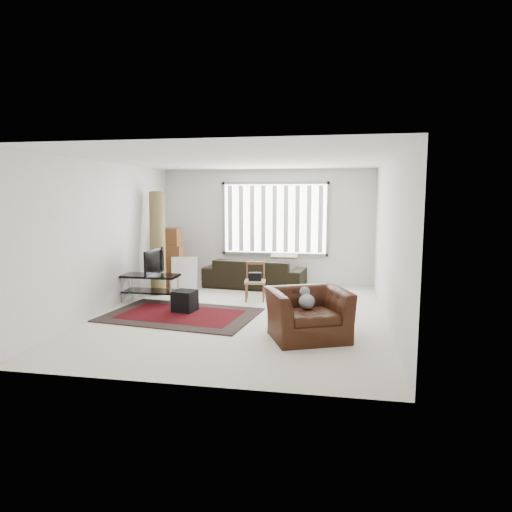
% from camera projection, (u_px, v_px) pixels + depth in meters
% --- Properties ---
extents(room, '(6.00, 6.02, 2.71)m').
position_uv_depth(room, '(247.00, 214.00, 8.30)').
color(room, beige).
rests_on(room, ground).
extents(persian_rug, '(2.79, 2.05, 0.02)m').
position_uv_depth(persian_rug, '(181.00, 315.00, 8.04)').
color(persian_rug, black).
rests_on(persian_rug, ground).
extents(tv_stand, '(1.10, 0.49, 0.55)m').
position_uv_depth(tv_stand, '(151.00, 282.00, 9.00)').
color(tv_stand, black).
rests_on(tv_stand, ground).
extents(tv, '(0.12, 0.89, 0.51)m').
position_uv_depth(tv, '(150.00, 262.00, 8.94)').
color(tv, black).
rests_on(tv, tv_stand).
extents(subwoofer, '(0.43, 0.43, 0.37)m').
position_uv_depth(subwoofer, '(185.00, 301.00, 8.25)').
color(subwoofer, black).
rests_on(subwoofer, persian_rug).
extents(moving_boxes, '(0.58, 0.53, 1.35)m').
position_uv_depth(moving_boxes, '(171.00, 259.00, 10.55)').
color(moving_boxes, brown).
rests_on(moving_boxes, ground).
extents(white_flatpack, '(0.61, 0.34, 0.73)m').
position_uv_depth(white_flatpack, '(184.00, 273.00, 10.23)').
color(white_flatpack, silver).
rests_on(white_flatpack, ground).
extents(rolled_rug, '(0.53, 0.73, 2.19)m').
position_uv_depth(rolled_rug, '(158.00, 243.00, 9.76)').
color(rolled_rug, brown).
rests_on(rolled_rug, ground).
extents(sofa, '(2.36, 1.21, 0.87)m').
position_uv_depth(sofa, '(255.00, 269.00, 10.41)').
color(sofa, black).
rests_on(sofa, ground).
extents(side_chair, '(0.46, 0.46, 0.77)m').
position_uv_depth(side_chair, '(255.00, 279.00, 9.15)').
color(side_chair, '#867157').
rests_on(side_chair, ground).
extents(armchair, '(1.42, 1.34, 0.84)m').
position_uv_depth(armchair, '(308.00, 310.00, 6.74)').
color(armchair, '#33160A').
rests_on(armchair, ground).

